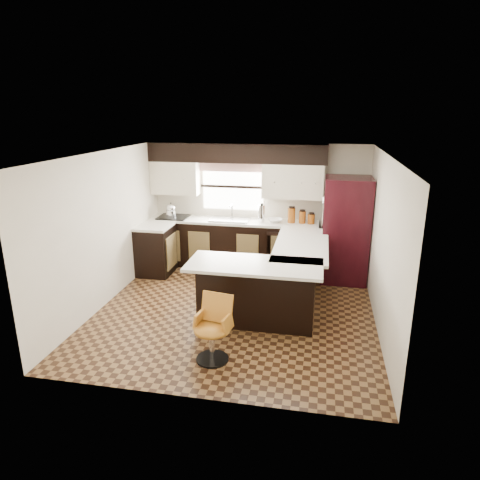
% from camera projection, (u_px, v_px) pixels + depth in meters
% --- Properties ---
extents(floor, '(4.40, 4.40, 0.00)m').
position_uv_depth(floor, '(236.00, 309.00, 6.71)').
color(floor, '#49301A').
rests_on(floor, ground).
extents(ceiling, '(4.40, 4.40, 0.00)m').
position_uv_depth(ceiling, '(236.00, 154.00, 6.01)').
color(ceiling, silver).
rests_on(ceiling, wall_back).
extents(wall_back, '(4.40, 0.00, 4.40)m').
position_uv_depth(wall_back, '(258.00, 205.00, 8.42)').
color(wall_back, beige).
rests_on(wall_back, floor).
extents(wall_front, '(4.40, 0.00, 4.40)m').
position_uv_depth(wall_front, '(192.00, 297.00, 4.29)').
color(wall_front, beige).
rests_on(wall_front, floor).
extents(wall_left, '(0.00, 4.40, 4.40)m').
position_uv_depth(wall_left, '(106.00, 229.00, 6.74)').
color(wall_left, beige).
rests_on(wall_left, floor).
extents(wall_right, '(0.00, 4.40, 4.40)m').
position_uv_depth(wall_right, '(383.00, 244.00, 5.98)').
color(wall_right, beige).
rests_on(wall_right, floor).
extents(base_cab_back, '(3.30, 0.60, 0.90)m').
position_uv_depth(base_cab_back, '(233.00, 244.00, 8.44)').
color(base_cab_back, black).
rests_on(base_cab_back, floor).
extents(base_cab_left, '(0.60, 0.70, 0.90)m').
position_uv_depth(base_cab_left, '(156.00, 250.00, 8.08)').
color(base_cab_left, black).
rests_on(base_cab_left, floor).
extents(counter_back, '(3.30, 0.60, 0.04)m').
position_uv_depth(counter_back, '(233.00, 221.00, 8.30)').
color(counter_back, silver).
rests_on(counter_back, base_cab_back).
extents(counter_left, '(0.60, 0.70, 0.04)m').
position_uv_depth(counter_left, '(154.00, 226.00, 7.94)').
color(counter_left, silver).
rests_on(counter_left, base_cab_left).
extents(soffit, '(3.40, 0.35, 0.36)m').
position_uv_depth(soffit, '(236.00, 153.00, 8.03)').
color(soffit, black).
rests_on(soffit, wall_back).
extents(upper_cab_left, '(0.94, 0.35, 0.64)m').
position_uv_depth(upper_cab_left, '(176.00, 178.00, 8.40)').
color(upper_cab_left, beige).
rests_on(upper_cab_left, wall_back).
extents(upper_cab_right, '(1.14, 0.35, 0.64)m').
position_uv_depth(upper_cab_right, '(293.00, 181.00, 7.98)').
color(upper_cab_right, beige).
rests_on(upper_cab_right, wall_back).
extents(window_pane, '(1.20, 0.02, 0.90)m').
position_uv_depth(window_pane, '(233.00, 187.00, 8.39)').
color(window_pane, white).
rests_on(window_pane, wall_back).
extents(valance, '(1.30, 0.06, 0.18)m').
position_uv_depth(valance, '(232.00, 167.00, 8.24)').
color(valance, '#D19B93').
rests_on(valance, wall_back).
extents(sink, '(0.75, 0.45, 0.03)m').
position_uv_depth(sink, '(230.00, 219.00, 8.28)').
color(sink, '#B2B2B7').
rests_on(sink, counter_back).
extents(dishwasher, '(0.58, 0.03, 0.78)m').
position_uv_depth(dishwasher, '(282.00, 253.00, 8.00)').
color(dishwasher, black).
rests_on(dishwasher, floor).
extents(cooktop, '(0.58, 0.50, 0.02)m').
position_uv_depth(cooktop, '(173.00, 217.00, 8.49)').
color(cooktop, black).
rests_on(cooktop, counter_back).
extents(peninsula_long, '(0.60, 1.95, 0.90)m').
position_uv_depth(peninsula_long, '(297.00, 272.00, 7.00)').
color(peninsula_long, black).
rests_on(peninsula_long, floor).
extents(peninsula_return, '(1.65, 0.60, 0.90)m').
position_uv_depth(peninsula_return, '(257.00, 294.00, 6.18)').
color(peninsula_return, black).
rests_on(peninsula_return, floor).
extents(counter_pen_long, '(0.84, 1.95, 0.04)m').
position_uv_depth(counter_pen_long, '(302.00, 245.00, 6.85)').
color(counter_pen_long, silver).
rests_on(counter_pen_long, peninsula_long).
extents(counter_pen_return, '(1.89, 0.84, 0.04)m').
position_uv_depth(counter_pen_return, '(255.00, 265.00, 5.96)').
color(counter_pen_return, silver).
rests_on(counter_pen_return, peninsula_return).
extents(refrigerator, '(0.81, 0.77, 1.88)m').
position_uv_depth(refrigerator, '(346.00, 230.00, 7.63)').
color(refrigerator, black).
rests_on(refrigerator, floor).
extents(bar_chair, '(0.52, 0.52, 0.83)m').
position_uv_depth(bar_chair, '(212.00, 330.00, 5.23)').
color(bar_chair, '#B77322').
rests_on(bar_chair, floor).
extents(kettle, '(0.20, 0.20, 0.28)m').
position_uv_depth(kettle, '(171.00, 209.00, 8.46)').
color(kettle, silver).
rests_on(kettle, cooktop).
extents(percolator, '(0.13, 0.13, 0.32)m').
position_uv_depth(percolator, '(262.00, 213.00, 8.15)').
color(percolator, silver).
rests_on(percolator, counter_back).
extents(mixing_bowl, '(0.37, 0.37, 0.07)m').
position_uv_depth(mixing_bowl, '(275.00, 220.00, 8.14)').
color(mixing_bowl, white).
rests_on(mixing_bowl, counter_back).
extents(canister_large, '(0.14, 0.14, 0.28)m').
position_uv_depth(canister_large, '(291.00, 215.00, 8.07)').
color(canister_large, '#894410').
rests_on(canister_large, counter_back).
extents(canister_med, '(0.13, 0.13, 0.23)m').
position_uv_depth(canister_med, '(302.00, 217.00, 8.04)').
color(canister_med, '#894410').
rests_on(canister_med, counter_back).
extents(canister_small, '(0.13, 0.13, 0.18)m').
position_uv_depth(canister_small, '(311.00, 219.00, 8.02)').
color(canister_small, '#894410').
rests_on(canister_small, counter_back).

